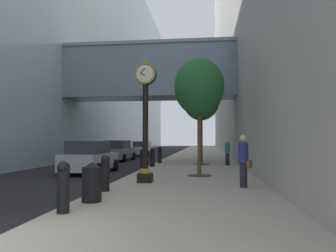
# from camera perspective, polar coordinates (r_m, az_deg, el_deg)

# --- Properties ---
(ground_plane) EXTENTS (110.00, 110.00, 0.00)m
(ground_plane) POSITION_cam_1_polar(r_m,az_deg,el_deg) (32.08, 0.34, -5.57)
(ground_plane) COLOR black
(ground_plane) RESTS_ON ground
(sidewalk_right) EXTENTS (5.77, 80.00, 0.14)m
(sidewalk_right) POSITION_cam_1_polar(r_m,az_deg,el_deg) (34.88, 5.63, -5.19)
(sidewalk_right) COLOR #ADA593
(sidewalk_right) RESTS_ON ground
(building_block_left) EXTENTS (22.08, 80.00, 26.39)m
(building_block_left) POSITION_cam_1_polar(r_m,az_deg,el_deg) (39.49, -16.40, 14.43)
(building_block_left) COLOR #93A8B7
(building_block_left) RESTS_ON ground
(street_clock) EXTENTS (0.84, 0.55, 4.78)m
(street_clock) POSITION_cam_1_polar(r_m,az_deg,el_deg) (12.50, -4.04, 2.08)
(street_clock) COLOR black
(street_clock) RESTS_ON sidewalk_right
(bollard_nearest) EXTENTS (0.29, 0.29, 1.17)m
(bollard_nearest) POSITION_cam_1_polar(r_m,az_deg,el_deg) (7.73, -18.11, -10.06)
(bollard_nearest) COLOR black
(bollard_nearest) RESTS_ON sidewalk_right
(bollard_second) EXTENTS (0.29, 0.29, 1.17)m
(bollard_second) POSITION_cam_1_polar(r_m,az_deg,el_deg) (10.55, -11.08, -8.03)
(bollard_second) COLOR black
(bollard_second) RESTS_ON sidewalk_right
(bollard_fourth) EXTENTS (0.29, 0.29, 1.17)m
(bollard_fourth) POSITION_cam_1_polar(r_m,az_deg,el_deg) (16.45, -4.54, -6.01)
(bollard_fourth) COLOR black
(bollard_fourth) RESTS_ON sidewalk_right
(bollard_fifth) EXTENTS (0.29, 0.29, 1.17)m
(bollard_fifth) POSITION_cam_1_polar(r_m,az_deg,el_deg) (19.44, -2.77, -5.45)
(bollard_fifth) COLOR black
(bollard_fifth) RESTS_ON sidewalk_right
(bollard_sixth) EXTENTS (0.29, 0.29, 1.17)m
(bollard_sixth) POSITION_cam_1_polar(r_m,az_deg,el_deg) (22.44, -1.48, -5.04)
(bollard_sixth) COLOR black
(bollard_sixth) RESTS_ON sidewalk_right
(street_tree_near) EXTENTS (2.30, 2.30, 5.39)m
(street_tree_near) POSITION_cam_1_polar(r_m,az_deg,el_deg) (14.91, 5.55, 6.83)
(street_tree_near) COLOR #333335
(street_tree_near) RESTS_ON sidewalk_right
(street_tree_mid_near) EXTENTS (2.47, 2.47, 5.73)m
(street_tree_mid_near) POSITION_cam_1_polar(r_m,az_deg,el_deg) (21.36, 5.91, 4.72)
(street_tree_mid_near) COLOR #333335
(street_tree_mid_near) RESTS_ON sidewalk_right
(trash_bin) EXTENTS (0.53, 0.53, 1.05)m
(trash_bin) POSITION_cam_1_polar(r_m,az_deg,el_deg) (8.88, -13.39, -9.57)
(trash_bin) COLOR black
(trash_bin) RESTS_ON sidewalk_right
(pedestrian_walking) EXTENTS (0.52, 0.48, 1.80)m
(pedestrian_walking) POSITION_cam_1_polar(r_m,az_deg,el_deg) (11.44, 13.29, -5.81)
(pedestrian_walking) COLOR #23232D
(pedestrian_walking) RESTS_ON sidewalk_right
(pedestrian_by_clock) EXTENTS (0.38, 0.38, 1.63)m
(pedestrian_by_clock) POSITION_cam_1_polar(r_m,az_deg,el_deg) (20.79, 10.52, -4.53)
(pedestrian_by_clock) COLOR #23232D
(pedestrian_by_clock) RESTS_ON sidewalk_right
(car_grey_near) EXTENTS (2.06, 4.44, 1.71)m
(car_grey_near) POSITION_cam_1_polar(r_m,az_deg,el_deg) (27.05, -8.77, -4.40)
(car_grey_near) COLOR slate
(car_grey_near) RESTS_ON ground
(car_white_mid) EXTENTS (1.97, 4.50, 1.58)m
(car_white_mid) POSITION_cam_1_polar(r_m,az_deg,el_deg) (34.88, -4.58, -4.04)
(car_white_mid) COLOR silver
(car_white_mid) RESTS_ON ground
(car_silver_far) EXTENTS (2.16, 4.09, 1.71)m
(car_silver_far) POSITION_cam_1_polar(r_m,az_deg,el_deg) (17.54, -13.74, -5.49)
(car_silver_far) COLOR #B7BABF
(car_silver_far) RESTS_ON ground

